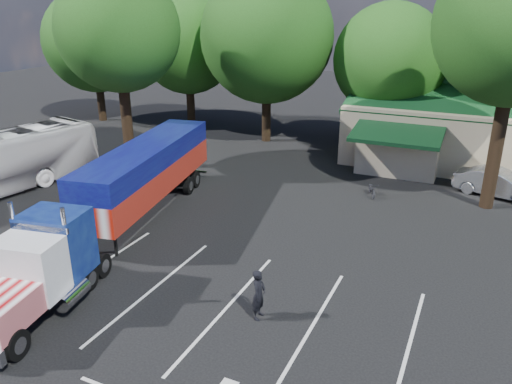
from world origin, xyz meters
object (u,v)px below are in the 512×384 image
at_px(semi_truck, 126,189).
at_px(silver_sedan, 498,183).
at_px(woman, 259,294).
at_px(bicycle, 372,189).

distance_m(semi_truck, silver_sedan, 20.60).
bearing_deg(semi_truck, woman, -34.74).
xyz_separation_m(woman, silver_sedan, (7.50, 16.50, -0.16)).
xyz_separation_m(semi_truck, woman, (8.66, -3.80, -1.26)).
height_order(bicycle, silver_sedan, silver_sedan).
distance_m(semi_truck, woman, 9.54).
xyz_separation_m(bicycle, silver_sedan, (6.52, 3.01, 0.37)).
distance_m(bicycle, silver_sedan, 7.19).
relative_size(woman, silver_sedan, 0.40).
height_order(woman, silver_sedan, woman).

